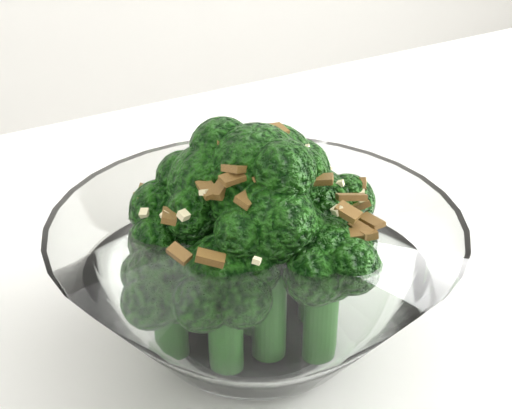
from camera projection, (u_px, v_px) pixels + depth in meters
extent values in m
cube|color=white|center=(363.00, 301.00, 0.58)|extent=(1.37, 1.08, 0.04)
cylinder|color=white|center=(481.00, 282.00, 1.26)|extent=(0.04, 0.04, 0.71)
cylinder|color=white|center=(256.00, 339.00, 0.50)|extent=(0.10, 0.10, 0.01)
cylinder|color=#1F5616|center=(316.00, 276.00, 0.49)|extent=(0.02, 0.02, 0.07)
sphere|color=#19510F|center=(319.00, 213.00, 0.47)|extent=(0.05, 0.05, 0.05)
cylinder|color=#1F5616|center=(216.00, 269.00, 0.48)|extent=(0.02, 0.02, 0.08)
sphere|color=#19510F|center=(214.00, 188.00, 0.46)|extent=(0.06, 0.06, 0.06)
cylinder|color=#1F5616|center=(188.00, 283.00, 0.49)|extent=(0.02, 0.02, 0.06)
sphere|color=#19510F|center=(185.00, 222.00, 0.47)|extent=(0.05, 0.05, 0.05)
cylinder|color=#1F5616|center=(271.00, 248.00, 0.50)|extent=(0.02, 0.02, 0.09)
sphere|color=#19510F|center=(272.00, 167.00, 0.47)|extent=(0.05, 0.05, 0.05)
cylinder|color=#1F5616|center=(226.00, 332.00, 0.45)|extent=(0.02, 0.02, 0.06)
sphere|color=#19510F|center=(224.00, 274.00, 0.43)|extent=(0.05, 0.05, 0.05)
cylinder|color=#1F5616|center=(314.00, 257.00, 0.53)|extent=(0.02, 0.02, 0.05)
sphere|color=#19510F|center=(316.00, 212.00, 0.51)|extent=(0.04, 0.04, 0.04)
cylinder|color=#1F5616|center=(171.00, 325.00, 0.47)|extent=(0.02, 0.02, 0.04)
sphere|color=#19510F|center=(168.00, 277.00, 0.45)|extent=(0.05, 0.05, 0.05)
cylinder|color=#1F5616|center=(321.00, 319.00, 0.46)|extent=(0.02, 0.02, 0.06)
sphere|color=#19510F|center=(324.00, 260.00, 0.44)|extent=(0.05, 0.05, 0.05)
cylinder|color=#1F5616|center=(270.00, 301.00, 0.46)|extent=(0.02, 0.02, 0.08)
sphere|color=#19510F|center=(270.00, 222.00, 0.43)|extent=(0.05, 0.05, 0.05)
cylinder|color=#1F5616|center=(256.00, 265.00, 0.48)|extent=(0.02, 0.02, 0.10)
sphere|color=#19510F|center=(256.00, 173.00, 0.45)|extent=(0.06, 0.06, 0.06)
cylinder|color=#1F5616|center=(243.00, 253.00, 0.53)|extent=(0.02, 0.02, 0.05)
sphere|color=#19510F|center=(243.00, 207.00, 0.51)|extent=(0.04, 0.04, 0.04)
cube|color=olive|center=(169.00, 216.00, 0.43)|extent=(0.01, 0.02, 0.01)
cube|color=olive|center=(371.00, 221.00, 0.44)|extent=(0.01, 0.02, 0.00)
cube|color=olive|center=(223.00, 186.00, 0.43)|extent=(0.02, 0.02, 0.01)
cube|color=olive|center=(223.00, 145.00, 0.44)|extent=(0.01, 0.02, 0.01)
cube|color=olive|center=(357.00, 207.00, 0.45)|extent=(0.02, 0.01, 0.01)
cube|color=olive|center=(355.00, 234.00, 0.43)|extent=(0.02, 0.01, 0.01)
cube|color=olive|center=(280.00, 211.00, 0.41)|extent=(0.02, 0.02, 0.01)
cube|color=olive|center=(204.00, 159.00, 0.50)|extent=(0.02, 0.01, 0.01)
cube|color=olive|center=(250.00, 198.00, 0.42)|extent=(0.02, 0.02, 0.01)
cube|color=olive|center=(224.00, 158.00, 0.51)|extent=(0.01, 0.02, 0.01)
cube|color=olive|center=(285.00, 155.00, 0.50)|extent=(0.02, 0.02, 0.00)
cube|color=olive|center=(282.00, 152.00, 0.50)|extent=(0.01, 0.02, 0.01)
cube|color=olive|center=(222.00, 162.00, 0.51)|extent=(0.01, 0.01, 0.01)
cube|color=olive|center=(210.00, 258.00, 0.41)|extent=(0.02, 0.01, 0.01)
cube|color=olive|center=(272.00, 154.00, 0.49)|extent=(0.01, 0.02, 0.01)
cube|color=olive|center=(251.00, 140.00, 0.47)|extent=(0.02, 0.01, 0.01)
cube|color=olive|center=(150.00, 197.00, 0.46)|extent=(0.01, 0.01, 0.01)
cube|color=olive|center=(152.00, 192.00, 0.47)|extent=(0.02, 0.01, 0.01)
cube|color=olive|center=(245.00, 139.00, 0.47)|extent=(0.02, 0.02, 0.01)
cube|color=olive|center=(235.00, 169.00, 0.42)|extent=(0.01, 0.02, 0.01)
cube|color=olive|center=(232.00, 178.00, 0.42)|extent=(0.01, 0.01, 0.01)
cube|color=olive|center=(351.00, 197.00, 0.44)|extent=(0.02, 0.01, 0.01)
cube|color=olive|center=(174.00, 170.00, 0.50)|extent=(0.02, 0.01, 0.01)
cube|color=olive|center=(360.00, 230.00, 0.43)|extent=(0.01, 0.02, 0.01)
cube|color=olive|center=(270.00, 154.00, 0.50)|extent=(0.02, 0.02, 0.01)
cube|color=olive|center=(254.00, 158.00, 0.50)|extent=(0.02, 0.02, 0.01)
cube|color=olive|center=(179.00, 254.00, 0.41)|extent=(0.01, 0.01, 0.01)
cube|color=olive|center=(143.00, 199.00, 0.47)|extent=(0.01, 0.02, 0.01)
cube|color=olive|center=(299.00, 187.00, 0.43)|extent=(0.02, 0.01, 0.01)
cube|color=olive|center=(217.00, 149.00, 0.45)|extent=(0.01, 0.02, 0.01)
cube|color=olive|center=(207.00, 189.00, 0.43)|extent=(0.01, 0.02, 0.01)
cube|color=olive|center=(198.00, 159.00, 0.47)|extent=(0.02, 0.02, 0.01)
cube|color=olive|center=(351.00, 186.00, 0.47)|extent=(0.02, 0.02, 0.01)
cube|color=olive|center=(368.00, 231.00, 0.43)|extent=(0.01, 0.01, 0.01)
cube|color=olive|center=(262.00, 177.00, 0.42)|extent=(0.02, 0.02, 0.01)
cube|color=olive|center=(348.00, 212.00, 0.43)|extent=(0.02, 0.02, 0.01)
cube|color=olive|center=(274.00, 131.00, 0.45)|extent=(0.02, 0.02, 0.01)
cube|color=olive|center=(205.00, 154.00, 0.47)|extent=(0.01, 0.02, 0.01)
cube|color=olive|center=(237.00, 147.00, 0.43)|extent=(0.01, 0.01, 0.01)
cube|color=olive|center=(281.00, 149.00, 0.47)|extent=(0.02, 0.02, 0.01)
cube|color=olive|center=(321.00, 180.00, 0.45)|extent=(0.02, 0.01, 0.01)
cube|color=beige|center=(337.00, 210.00, 0.43)|extent=(0.01, 0.01, 0.01)
cube|color=beige|center=(195.00, 168.00, 0.44)|extent=(0.00, 0.01, 0.00)
cube|color=beige|center=(326.00, 168.00, 0.49)|extent=(0.01, 0.01, 0.01)
cube|color=beige|center=(306.00, 149.00, 0.46)|extent=(0.01, 0.01, 0.00)
cube|color=beige|center=(282.00, 149.00, 0.43)|extent=(0.01, 0.01, 0.01)
cube|color=beige|center=(221.00, 149.00, 0.45)|extent=(0.01, 0.01, 0.00)
cube|color=beige|center=(340.00, 184.00, 0.46)|extent=(0.01, 0.01, 0.01)
cube|color=beige|center=(264.00, 190.00, 0.42)|extent=(0.01, 0.01, 0.00)
cube|color=beige|center=(287.00, 209.00, 0.41)|extent=(0.01, 0.01, 0.01)
cube|color=beige|center=(174.00, 170.00, 0.47)|extent=(0.01, 0.01, 0.00)
cube|color=beige|center=(361.00, 199.00, 0.45)|extent=(0.00, 0.00, 0.00)
cube|color=beige|center=(222.00, 147.00, 0.47)|extent=(0.00, 0.00, 0.00)
cube|color=beige|center=(165.00, 215.00, 0.43)|extent=(0.01, 0.01, 0.00)
cube|color=beige|center=(204.00, 192.00, 0.42)|extent=(0.01, 0.01, 0.00)
cube|color=beige|center=(288.00, 196.00, 0.42)|extent=(0.01, 0.01, 0.01)
cube|color=beige|center=(361.00, 192.00, 0.46)|extent=(0.01, 0.01, 0.00)
cube|color=beige|center=(269.00, 186.00, 0.42)|extent=(0.01, 0.01, 0.00)
cube|color=beige|center=(257.00, 261.00, 0.40)|extent=(0.01, 0.01, 0.00)
cube|color=beige|center=(184.00, 215.00, 0.42)|extent=(0.01, 0.01, 0.01)
cube|color=beige|center=(145.00, 213.00, 0.45)|extent=(0.01, 0.01, 0.01)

